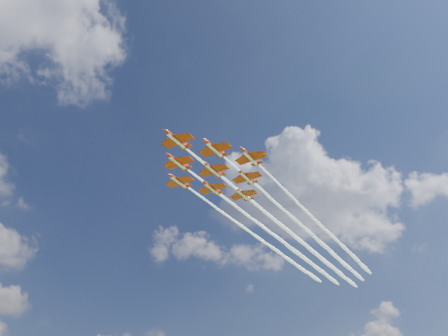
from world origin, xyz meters
The scene contains 9 objects.
jet_lead centered at (32.98, 9.67, 81.36)m, with size 117.51×43.39×2.81m.
jet_row2_port centered at (44.04, 6.36, 81.36)m, with size 117.51×43.39×2.81m.
jet_row2_starb centered at (39.75, 19.01, 81.36)m, with size 117.51×43.39×2.81m.
jet_row3_port centered at (55.09, 3.04, 81.36)m, with size 117.51×43.39×2.81m.
jet_row3_centre centered at (50.80, 15.70, 81.36)m, with size 117.51×43.39×2.81m.
jet_row3_starb centered at (46.52, 28.36, 81.36)m, with size 117.51×43.39×2.81m.
jet_row4_port centered at (61.85, 12.39, 81.36)m, with size 117.51×43.39×2.81m.
jet_row4_starb centered at (57.57, 25.04, 81.36)m, with size 117.51×43.39×2.81m.
jet_tail centered at (68.62, 21.73, 81.36)m, with size 117.51×43.39×2.81m.
Camera 1 is at (-74.64, -94.59, 9.25)m, focal length 35.00 mm.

